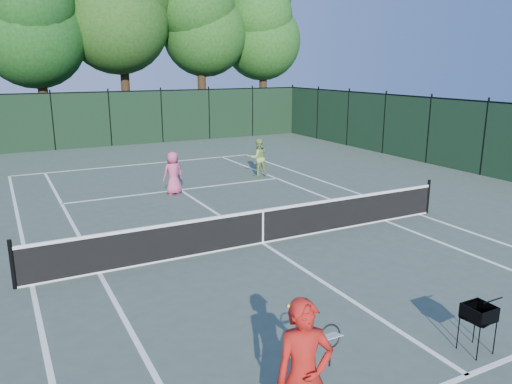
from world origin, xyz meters
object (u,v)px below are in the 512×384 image
player_pink (173,173)px  ball_hopper (479,313)px  loose_ball_midcourt (289,306)px  player_green (258,158)px  coach (304,376)px

player_pink → ball_hopper: (1.02, -11.92, -0.09)m
player_pink → ball_hopper: player_pink is taller
player_pink → loose_ball_midcourt: player_pink is taller
player_pink → player_green: size_ratio=0.98×
player_green → loose_ball_midcourt: 11.60m
coach → ball_hopper: bearing=22.5°
ball_hopper → loose_ball_midcourt: size_ratio=11.89×
ball_hopper → player_pink: bearing=86.8°
player_pink → loose_ball_midcourt: 9.33m
coach → player_pink: 12.62m
coach → player_green: 15.10m
coach → ball_hopper: (3.57, 0.44, -0.28)m
player_green → loose_ball_midcourt: size_ratio=22.83×
player_green → ball_hopper: (-3.03, -13.14, -0.10)m
player_green → ball_hopper: bearing=81.7°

